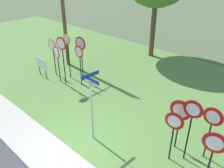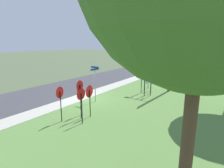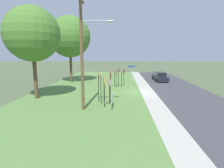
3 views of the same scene
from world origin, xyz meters
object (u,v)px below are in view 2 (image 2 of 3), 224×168
yield_sign_near_left (80,93)px  notice_board (147,81)px  utility_pole (170,41)px  stop_sign_far_right (142,72)px  stop_sign_center_tall (151,74)px  yield_sign_near_right (60,96)px  stop_sign_near_left (151,73)px  stop_sign_near_right (144,76)px  stop_sign_far_left (145,78)px  yield_sign_far_right (81,98)px  yield_sign_center (89,94)px  street_name_post (95,81)px  stop_sign_far_center (151,75)px  yield_sign_far_left (80,90)px

yield_sign_near_left → notice_board: yield_sign_near_left is taller
utility_pole → stop_sign_far_right: bearing=-38.7°
stop_sign_center_tall → yield_sign_near_right: 10.51m
stop_sign_near_left → yield_sign_near_right: 9.64m
stop_sign_near_right → notice_board: bearing=-156.1°
stop_sign_far_left → stop_sign_far_right: stop_sign_far_right is taller
yield_sign_near_right → yield_sign_far_right: yield_sign_near_right is taller
stop_sign_near_right → notice_board: size_ratio=1.79×
stop_sign_near_left → stop_sign_center_tall: 1.07m
stop_sign_center_tall → notice_board: size_ratio=1.92×
yield_sign_center → street_name_post: bearing=-153.4°
stop_sign_far_center → street_name_post: street_name_post is taller
notice_board → yield_sign_far_right: bearing=4.8°
stop_sign_center_tall → yield_sign_center: bearing=-6.3°
stop_sign_far_left → stop_sign_far_center: bearing=129.1°
utility_pole → notice_board: bearing=-79.8°
stop_sign_near_left → yield_sign_far_right: size_ratio=1.26×
yield_sign_near_right → utility_pole: (-11.17, 3.09, 3.29)m
yield_sign_near_left → stop_sign_far_center: bearing=154.8°
stop_sign_near_left → yield_sign_center: stop_sign_near_left is taller
stop_sign_far_left → yield_sign_center: stop_sign_far_left is taller
street_name_post → notice_board: size_ratio=2.38×
yield_sign_far_left → yield_sign_far_right: (0.51, 0.58, -0.26)m
street_name_post → notice_board: street_name_post is taller
stop_sign_center_tall → street_name_post: 6.49m
stop_sign_near_left → yield_sign_far_right: (8.88, -0.77, -0.34)m
notice_board → yield_sign_near_right: bearing=-2.0°
stop_sign_near_left → street_name_post: size_ratio=0.93×
stop_sign_center_tall → street_name_post: street_name_post is taller
stop_sign_near_left → stop_sign_center_tall: stop_sign_near_left is taller
yield_sign_far_left → street_name_post: (-3.31, -1.48, -0.12)m
stop_sign_far_right → yield_sign_near_left: size_ratio=1.39×
stop_sign_far_left → notice_board: (-2.58, -0.91, -0.90)m
stop_sign_far_right → yield_sign_far_right: (8.33, 0.02, -0.48)m
yield_sign_far_right → yield_sign_center: bearing=-164.6°
stop_sign_far_left → yield_sign_near_left: bearing=-13.6°
yield_sign_far_right → utility_pole: bearing=171.5°
stop_sign_near_right → yield_sign_near_left: 8.10m
street_name_post → utility_pole: 8.47m
stop_sign_near_left → street_name_post: 5.80m
stop_sign_far_center → yield_sign_near_left: bearing=-21.8°
stop_sign_far_right → yield_sign_near_left: bearing=-14.2°
stop_sign_near_left → yield_sign_far_left: bearing=-13.1°
yield_sign_near_right → utility_pole: bearing=153.3°
yield_sign_far_left → yield_sign_near_left: bearing=-141.0°
stop_sign_near_left → stop_sign_far_center: 0.89m
notice_board → stop_sign_far_left: bearing=22.7°
stop_sign_far_right → stop_sign_far_left: bearing=37.5°
yield_sign_far_left → stop_sign_far_right: bearing=170.3°
street_name_post → notice_board: bearing=168.4°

